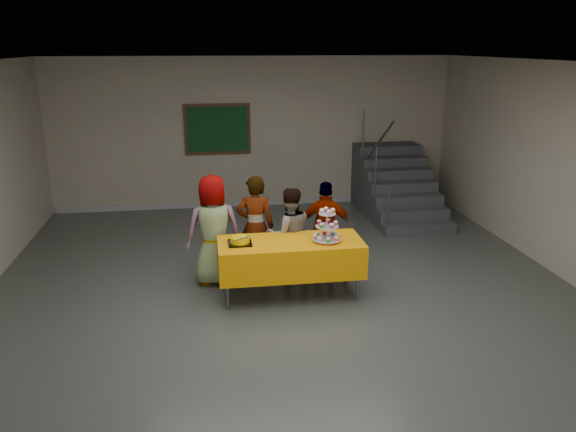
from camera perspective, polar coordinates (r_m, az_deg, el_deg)
name	(u,v)px	position (r m, az deg, el deg)	size (l,w,h in m)	color
room_shell	(293,144)	(6.41, 0.50, 7.30)	(10.00, 10.04, 3.02)	#4C514C
bake_table	(290,256)	(7.36, 0.23, -4.13)	(1.88, 0.78, 0.77)	#595960
cupcake_stand	(327,229)	(7.25, 3.98, -1.28)	(0.38, 0.38, 0.44)	silver
bear_cake	(240,239)	(7.20, -4.92, -2.38)	(0.32, 0.36, 0.12)	black
schoolchild_a	(214,230)	(7.78, -7.57, -1.42)	(0.75, 0.49, 1.54)	slate
schoolchild_b	(255,226)	(7.97, -3.33, -1.06)	(0.54, 0.35, 1.48)	slate
schoolchild_c	(289,235)	(7.83, 0.15, -1.91)	(0.65, 0.51, 1.34)	slate
schoolchild_d	(326,228)	(8.11, 3.89, -1.19)	(0.80, 0.33, 1.36)	slate
staircase	(394,188)	(11.33, 10.73, 2.84)	(1.30, 2.40, 2.04)	#424447
noticeboard	(217,129)	(11.31, -7.18, 8.73)	(1.30, 0.05, 1.00)	#472B16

